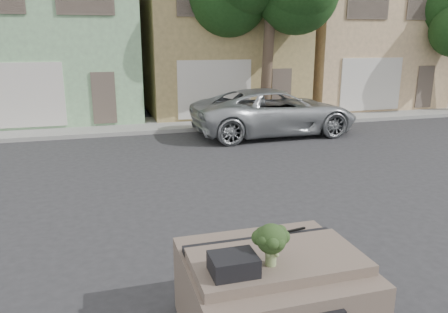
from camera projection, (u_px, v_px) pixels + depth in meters
name	position (u px, v px, depth m)	size (l,w,h in m)	color
ground_plane	(209.00, 233.00, 8.06)	(120.00, 120.00, 0.00)	#303033
sidewalk	(145.00, 125.00, 17.78)	(40.00, 3.00, 0.15)	gray
townhouse_mint	(53.00, 32.00, 19.58)	(7.20, 8.20, 7.55)	#8CBD8A
townhouse_tan	(214.00, 33.00, 21.61)	(7.20, 8.20, 7.55)	tan
townhouse_beige	(347.00, 33.00, 23.64)	(7.20, 8.20, 7.55)	tan
silver_pickup	(274.00, 134.00, 16.45)	(2.84, 6.16, 1.71)	#A8ADB0
tree_near	(268.00, 19.00, 17.40)	(4.40, 4.00, 8.50)	#183914
car_dashboard	(271.00, 294.00, 5.14)	(2.00, 1.80, 1.12)	brown
instrument_hump	(233.00, 264.00, 4.48)	(0.48, 0.38, 0.20)	black
wiper_arm	(282.00, 233.00, 5.42)	(0.70, 0.03, 0.02)	black
broccoli	(271.00, 244.00, 4.61)	(0.39, 0.39, 0.48)	#213616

